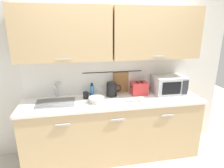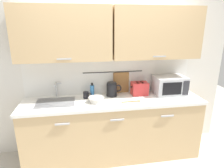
% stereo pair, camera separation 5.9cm
% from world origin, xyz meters
% --- Properties ---
extents(ground, '(8.00, 8.00, 0.00)m').
position_xyz_m(ground, '(0.00, 0.00, 0.00)').
color(ground, '#B7B2A8').
extents(counter_unit, '(2.53, 0.64, 0.90)m').
position_xyz_m(counter_unit, '(-0.01, 0.30, 0.46)').
color(counter_unit, tan).
rests_on(counter_unit, ground).
extents(back_wall_assembly, '(3.70, 0.41, 2.50)m').
position_xyz_m(back_wall_assembly, '(0.00, 0.53, 1.52)').
color(back_wall_assembly, silver).
rests_on(back_wall_assembly, ground).
extents(sink_faucet, '(0.09, 0.17, 0.22)m').
position_xyz_m(sink_faucet, '(-0.79, 0.53, 1.04)').
color(sink_faucet, '#B2B5BA').
rests_on(sink_faucet, counter_unit).
extents(microwave, '(0.46, 0.35, 0.27)m').
position_xyz_m(microwave, '(0.88, 0.41, 1.04)').
color(microwave, silver).
rests_on(microwave, counter_unit).
extents(electric_kettle, '(0.23, 0.16, 0.21)m').
position_xyz_m(electric_kettle, '(0.01, 0.45, 1.00)').
color(electric_kettle, black).
rests_on(electric_kettle, counter_unit).
extents(dish_soap_bottle, '(0.06, 0.06, 0.20)m').
position_xyz_m(dish_soap_bottle, '(-0.28, 0.50, 0.99)').
color(dish_soap_bottle, '#3F8CD8').
rests_on(dish_soap_bottle, counter_unit).
extents(mug_near_sink, '(0.12, 0.08, 0.09)m').
position_xyz_m(mug_near_sink, '(-0.37, 0.42, 0.95)').
color(mug_near_sink, black).
rests_on(mug_near_sink, counter_unit).
extents(mixing_bowl, '(0.21, 0.21, 0.08)m').
position_xyz_m(mixing_bowl, '(-0.24, 0.23, 0.94)').
color(mixing_bowl, silver).
rests_on(mixing_bowl, counter_unit).
extents(toaster, '(0.26, 0.17, 0.19)m').
position_xyz_m(toaster, '(0.43, 0.44, 1.00)').
color(toaster, red).
rests_on(toaster, counter_unit).
extents(wooden_spoon, '(0.28, 0.04, 0.01)m').
position_xyz_m(wooden_spoon, '(0.26, 0.17, 0.91)').
color(wooden_spoon, '#9E7042').
rests_on(wooden_spoon, counter_unit).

